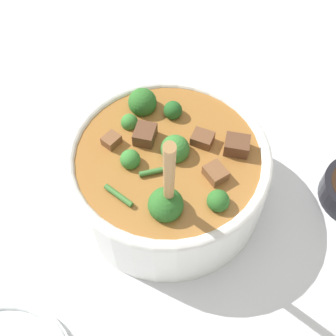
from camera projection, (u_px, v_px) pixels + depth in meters
ground_plane at (168, 194)px, 0.64m from camera, size 4.00×4.00×0.00m
stew_bowl at (168, 171)px, 0.59m from camera, size 0.28×0.28×0.28m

